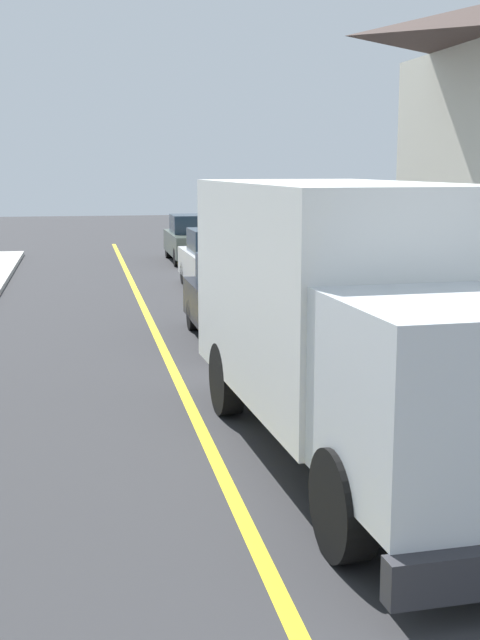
{
  "coord_description": "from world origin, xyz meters",
  "views": [
    {
      "loc": [
        -1.48,
        0.19,
        3.39
      ],
      "look_at": [
        0.56,
        10.97,
        1.4
      ],
      "focal_mm": 47.71,
      "sensor_mm": 36.0,
      "label": 1
    }
  ],
  "objects_px": {
    "parked_car_far": "(194,240)",
    "parked_car_mid": "(220,261)",
    "parked_car_near": "(244,302)",
    "parked_van_across": "(439,305)",
    "box_truck": "(353,308)"
  },
  "relations": [
    {
      "from": "parked_car_near",
      "to": "parked_van_across",
      "type": "xyz_separation_m",
      "value": [
        3.58,
        -1.1,
        0.0
      ]
    },
    {
      "from": "parked_car_near",
      "to": "parked_car_mid",
      "type": "height_order",
      "value": "same"
    },
    {
      "from": "parked_car_near",
      "to": "parked_van_across",
      "type": "height_order",
      "value": "same"
    },
    {
      "from": "box_truck",
      "to": "parked_car_mid",
      "type": "xyz_separation_m",
      "value": [
        0.72,
        13.82,
        -0.97
      ]
    },
    {
      "from": "box_truck",
      "to": "parked_van_across",
      "type": "relative_size",
      "value": 1.66
    },
    {
      "from": "parked_car_far",
      "to": "parked_car_mid",
      "type": "bearing_deg",
      "value": -92.01
    },
    {
      "from": "parked_car_near",
      "to": "parked_car_far",
      "type": "bearing_deg",
      "value": 86.15
    },
    {
      "from": "parked_car_far",
      "to": "parked_van_across",
      "type": "bearing_deg",
      "value": -80.31
    },
    {
      "from": "box_truck",
      "to": "parked_van_across",
      "type": "height_order",
      "value": "box_truck"
    },
    {
      "from": "parked_car_near",
      "to": "parked_car_mid",
      "type": "relative_size",
      "value": 1.0
    },
    {
      "from": "box_truck",
      "to": "parked_car_far",
      "type": "xyz_separation_m",
      "value": [
        0.97,
        20.99,
        -0.97
      ]
    },
    {
      "from": "box_truck",
      "to": "parked_van_across",
      "type": "bearing_deg",
      "value": 57.5
    },
    {
      "from": "parked_car_near",
      "to": "parked_car_mid",
      "type": "distance_m",
      "value": 7.12
    },
    {
      "from": "parked_car_far",
      "to": "box_truck",
      "type": "bearing_deg",
      "value": -92.65
    },
    {
      "from": "parked_car_mid",
      "to": "parked_van_across",
      "type": "relative_size",
      "value": 1.0
    }
  ]
}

